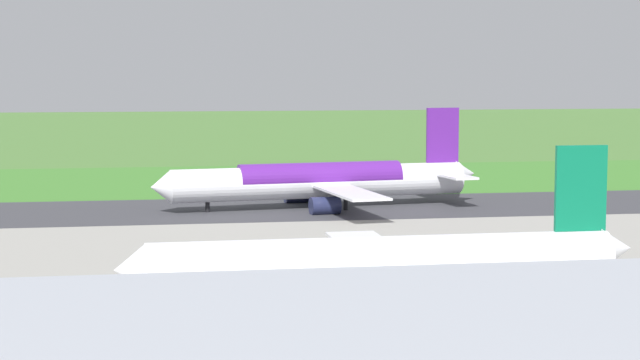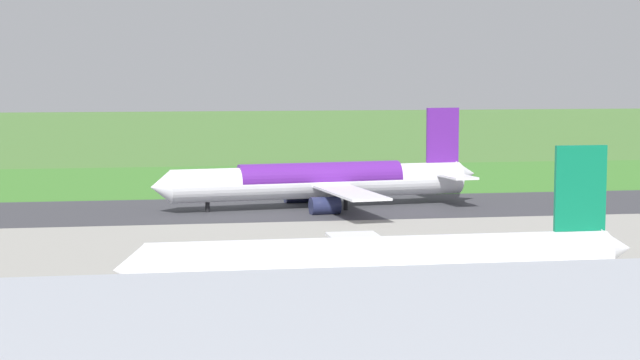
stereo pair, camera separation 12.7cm
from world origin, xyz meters
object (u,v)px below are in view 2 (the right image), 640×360
airliner_parked_mid (386,260)px  traffic_cone_orange (360,180)px  no_stopping_sign (378,172)px  airliner_main (322,181)px

airliner_parked_mid → traffic_cone_orange: airliner_parked_mid is taller
traffic_cone_orange → no_stopping_sign: bearing=-155.4°
airliner_parked_mid → no_stopping_sign: (-23.17, -109.25, -2.35)m
no_stopping_sign → airliner_main: bearing=65.9°
no_stopping_sign → traffic_cone_orange: bearing=24.6°
airliner_main → traffic_cone_orange: size_ratio=98.35×
airliner_main → no_stopping_sign: size_ratio=19.05×
airliner_parked_mid → traffic_cone_orange: 109.28m
airliner_parked_mid → no_stopping_sign: 111.71m
airliner_parked_mid → no_stopping_sign: bearing=-102.0°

